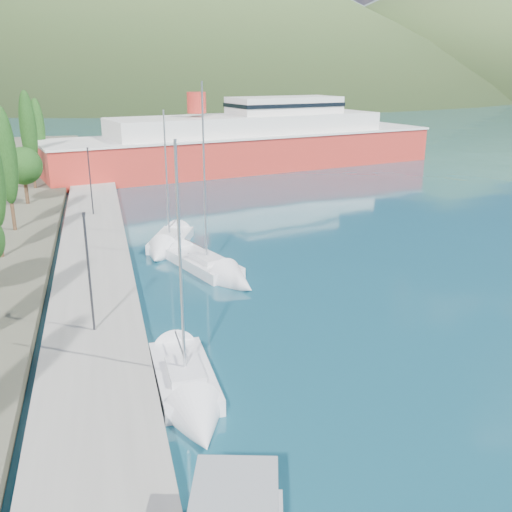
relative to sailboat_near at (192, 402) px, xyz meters
name	(u,v)px	position (x,y,z in m)	size (l,w,h in m)	color
ground	(134,132)	(5.17, 114.73, -0.32)	(1400.00, 1400.00, 0.00)	#154657
quay	(94,257)	(-3.83, 20.73, 0.08)	(5.00, 88.00, 0.80)	gray
hills_far	(231,7)	(143.75, 613.46, 77.07)	(1480.00, 900.00, 180.00)	slate
hills_near	(256,13)	(103.21, 367.23, 48.86)	(1010.00, 520.00, 115.00)	#3F552A
tree_row	(2,172)	(-10.18, 26.80, 5.65)	(3.71, 64.17, 10.83)	#47301E
lamp_posts	(89,262)	(-3.83, 8.27, 3.76)	(0.15, 48.59, 6.06)	#2D2D33
sailboat_near	(192,402)	(0.00, 0.00, 0.00)	(2.55, 8.29, 11.87)	silver
sailboat_mid	(221,273)	(4.44, 15.13, 0.01)	(5.56, 9.86, 13.77)	silver
sailboat_far	(165,248)	(1.47, 21.98, 0.01)	(5.20, 8.29, 11.63)	silver
ferry	(250,144)	(18.13, 59.05, 3.13)	(58.31, 24.45, 11.33)	red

